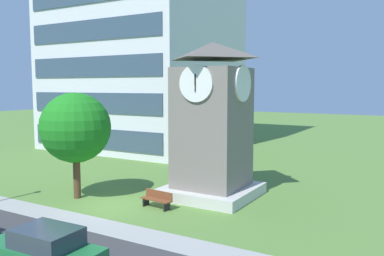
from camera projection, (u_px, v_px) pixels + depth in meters
The scene contains 7 objects.
ground_plane at pixel (109, 206), 21.26m from camera, with size 160.00×160.00×0.00m, color #567F38.
kerb_strip at pixel (73, 219), 19.12m from camera, with size 120.00×1.60×0.01m, color #9E9E99.
office_building at pixel (144, 7), 41.73m from camera, with size 16.40×15.22×28.80m.
clock_tower at pixel (212, 130), 22.74m from camera, with size 4.80×4.80×8.69m.
park_bench at pixel (157, 199), 20.85m from camera, with size 1.84×0.68×0.88m.
tree_by_building at pixel (75, 128), 22.38m from camera, with size 3.90×3.90×5.94m.
parked_car_green at pixel (44, 252), 13.20m from camera, with size 4.20×2.01×1.69m.
Camera 1 is at (14.29, -15.65, 6.24)m, focal length 37.87 mm.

